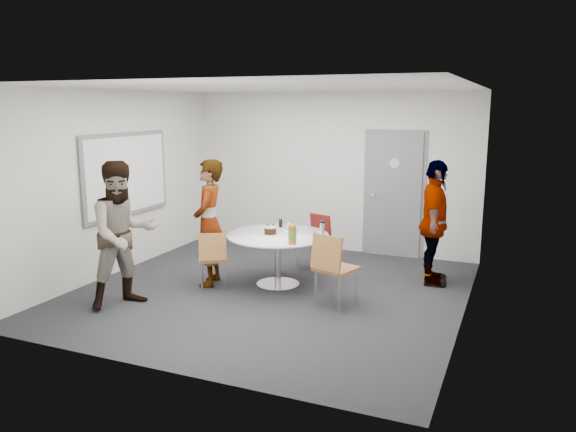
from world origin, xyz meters
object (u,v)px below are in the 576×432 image
at_px(person_left, 123,234).
at_px(chair_near_right, 332,263).
at_px(table, 279,241).
at_px(door, 394,195).
at_px(chair_far, 316,236).
at_px(person_main, 209,223).
at_px(person_right, 434,223).
at_px(chair_near_left, 213,255).
at_px(whiteboard, 127,174).

bearing_deg(person_left, chair_near_right, -39.54).
bearing_deg(table, door, 63.68).
distance_m(chair_near_right, chair_far, 1.74).
relative_size(chair_far, person_main, 0.47).
relative_size(person_left, person_right, 1.04).
xyz_separation_m(door, person_right, (0.85, -1.29, -0.15)).
bearing_deg(table, chair_near_left, -147.58).
xyz_separation_m(whiteboard, chair_far, (2.64, 1.10, -0.95)).
xyz_separation_m(door, person_main, (-2.01, -2.52, -0.15)).
bearing_deg(person_right, table, 107.18).
xyz_separation_m(table, chair_near_right, (0.94, -0.53, -0.06)).
height_order(chair_far, person_right, person_right).
distance_m(chair_near_left, chair_far, 1.78).
height_order(door, chair_far, door).
height_order(chair_near_right, person_right, person_right).
xyz_separation_m(table, person_main, (-0.92, -0.31, 0.24)).
bearing_deg(person_left, chair_far, -3.77).
relative_size(chair_far, person_left, 0.46).
relative_size(chair_near_left, person_left, 0.44).
xyz_separation_m(chair_near_right, person_main, (-1.86, 0.22, 0.30)).
bearing_deg(whiteboard, table, 1.64).
distance_m(whiteboard, person_main, 1.67).
distance_m(chair_far, person_main, 1.77).
bearing_deg(chair_near_right, whiteboard, -170.41).
distance_m(door, whiteboard, 4.25).
relative_size(door, person_main, 1.21).
height_order(chair_near_left, person_left, person_left).
bearing_deg(chair_near_right, person_left, -141.99).
xyz_separation_m(chair_far, person_main, (-1.09, -1.34, 0.38)).
distance_m(person_main, person_right, 3.11).
height_order(chair_near_right, chair_far, chair_near_right).
bearing_deg(person_right, door, 25.23).
height_order(door, person_right, door).
height_order(table, person_left, person_left).
bearing_deg(chair_far, person_right, -164.20).
relative_size(door, chair_far, 2.56).
xyz_separation_m(door, chair_near_right, (-0.15, -2.74, -0.45)).
bearing_deg(chair_far, person_left, 76.08).
relative_size(whiteboard, chair_near_left, 2.36).
bearing_deg(person_main, chair_far, 123.84).
relative_size(door, person_right, 1.21).
bearing_deg(door, whiteboard, -147.34).
bearing_deg(chair_near_right, person_right, 72.54).
relative_size(whiteboard, chair_near_right, 2.03).
distance_m(chair_near_left, person_right, 3.08).
relative_size(chair_near_left, chair_near_right, 0.86).
height_order(table, chair_near_left, table).
bearing_deg(chair_far, chair_near_right, 135.89).
xyz_separation_m(chair_near_right, chair_far, (-0.77, 1.56, -0.07)).
bearing_deg(chair_near_right, chair_near_left, -164.16).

